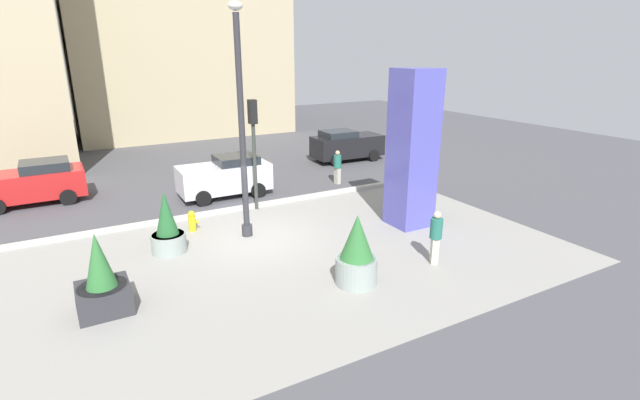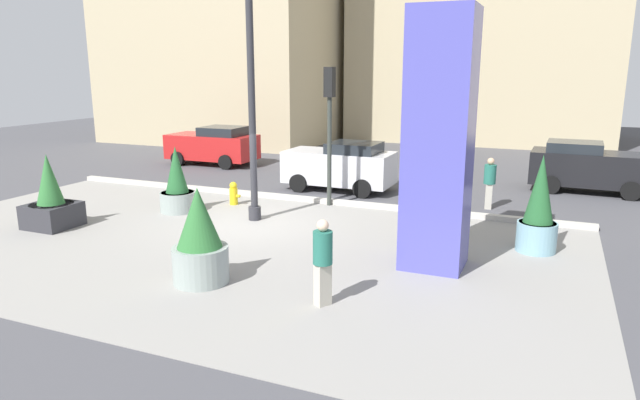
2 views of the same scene
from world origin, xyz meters
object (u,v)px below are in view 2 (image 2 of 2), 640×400
(pedestrian_crossing, at_px, (490,181))
(car_intersection, at_px, (341,166))
(potted_plant_mid_plaza, at_px, (51,200))
(car_far_lane, at_px, (214,145))
(potted_plant_by_pillar, at_px, (200,241))
(art_pillar_blue, at_px, (439,142))
(lamp_post, at_px, (251,92))
(car_curb_east, at_px, (589,167))
(pedestrian_on_sidewalk, at_px, (323,258))
(traffic_light_corner, at_px, (330,113))
(potted_plant_near_left, at_px, (539,211))
(fire_hydrant, at_px, (234,194))
(potted_plant_curbside, at_px, (177,186))

(pedestrian_crossing, bearing_deg, car_intersection, 171.96)
(potted_plant_mid_plaza, distance_m, car_intersection, 9.42)
(car_far_lane, relative_size, pedestrian_crossing, 2.51)
(potted_plant_by_pillar, bearing_deg, art_pillar_blue, 34.46)
(art_pillar_blue, distance_m, pedestrian_crossing, 6.14)
(lamp_post, bearing_deg, potted_plant_by_pillar, -73.60)
(potted_plant_by_pillar, bearing_deg, car_intersection, 93.25)
(car_far_lane, distance_m, car_intersection, 7.80)
(potted_plant_mid_plaza, height_order, car_curb_east, potted_plant_mid_plaza)
(lamp_post, distance_m, art_pillar_blue, 5.91)
(lamp_post, relative_size, pedestrian_crossing, 4.67)
(car_far_lane, xyz_separation_m, car_curb_east, (15.41, 0.24, 0.02))
(pedestrian_on_sidewalk, bearing_deg, traffic_light_corner, 111.01)
(art_pillar_blue, bearing_deg, potted_plant_by_pillar, -145.54)
(potted_plant_near_left, height_order, pedestrian_on_sidewalk, potted_plant_near_left)
(pedestrian_on_sidewalk, bearing_deg, pedestrian_crossing, 77.47)
(fire_hydrant, bearing_deg, car_intersection, 55.12)
(traffic_light_corner, relative_size, pedestrian_crossing, 2.70)
(art_pillar_blue, height_order, potted_plant_mid_plaza, art_pillar_blue)
(fire_hydrant, relative_size, pedestrian_on_sidewalk, 0.46)
(pedestrian_crossing, bearing_deg, art_pillar_blue, -94.99)
(lamp_post, relative_size, car_far_lane, 1.86)
(fire_hydrant, xyz_separation_m, pedestrian_on_sidewalk, (5.63, -6.12, 0.54))
(art_pillar_blue, height_order, pedestrian_crossing, art_pillar_blue)
(potted_plant_curbside, distance_m, fire_hydrant, 1.85)
(potted_plant_mid_plaza, relative_size, car_intersection, 0.53)
(potted_plant_near_left, xyz_separation_m, car_intersection, (-6.76, 4.64, -0.11))
(potted_plant_by_pillar, bearing_deg, potted_plant_near_left, 37.52)
(car_far_lane, bearing_deg, potted_plant_near_left, -28.32)
(potted_plant_curbside, height_order, potted_plant_mid_plaza, potted_plant_mid_plaza)
(car_far_lane, bearing_deg, art_pillar_blue, -38.39)
(potted_plant_curbside, relative_size, pedestrian_crossing, 1.26)
(car_curb_east, relative_size, pedestrian_on_sidewalk, 2.46)
(potted_plant_near_left, distance_m, potted_plant_mid_plaza, 12.70)
(lamp_post, distance_m, pedestrian_crossing, 7.77)
(potted_plant_curbside, distance_m, potted_plant_mid_plaza, 3.48)
(lamp_post, distance_m, fire_hydrant, 3.86)
(traffic_light_corner, height_order, car_far_lane, traffic_light_corner)
(fire_hydrant, relative_size, car_curb_east, 0.19)
(car_far_lane, height_order, pedestrian_on_sidewalk, car_far_lane)
(potted_plant_mid_plaza, distance_m, car_curb_east, 17.44)
(fire_hydrant, bearing_deg, art_pillar_blue, -24.14)
(potted_plant_by_pillar, xyz_separation_m, car_far_lane, (-7.78, 12.33, -0.01))
(art_pillar_blue, height_order, car_intersection, art_pillar_blue)
(potted_plant_mid_plaza, xyz_separation_m, traffic_light_corner, (6.08, 5.29, 2.18))
(car_curb_east, bearing_deg, potted_plant_near_left, -100.23)
(potted_plant_near_left, xyz_separation_m, potted_plant_curbside, (-10.23, -0.17, -0.21))
(car_intersection, xyz_separation_m, pedestrian_on_sidewalk, (3.26, -9.51, 0.02))
(art_pillar_blue, distance_m, car_far_lane, 15.36)
(fire_hydrant, xyz_separation_m, car_far_lane, (-4.88, 6.30, 0.51))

